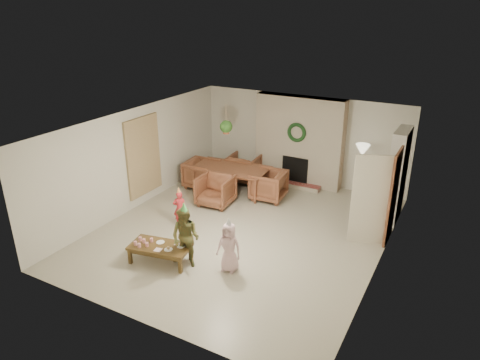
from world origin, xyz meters
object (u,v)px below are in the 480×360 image
Objects in this scene: coffee_table_top at (160,247)px; child_pink at (229,247)px; dining_chair_right at (268,185)px; dining_chair_near at (215,190)px; dining_table at (230,180)px; dining_chair_far at (244,168)px; child_plaid at (186,238)px; dining_chair_left at (202,174)px; child_red at (180,208)px.

coffee_table_top is 1.42m from child_pink.
dining_chair_near is at bearing -51.34° from dining_chair_right.
child_pink reaches higher than dining_table.
dining_chair_near is 1.00× the size of dining_chair_far.
dining_chair_near is 1.77m from dining_chair_far.
coffee_table_top is 0.61m from child_plaid.
dining_chair_left is 1.02× the size of child_red.
dining_chair_right is (1.04, 0.96, 0.00)m from dining_chair_near.
dining_chair_near is 1.00× the size of dining_chair_right.
coffee_table_top is (0.50, -3.69, -0.01)m from dining_table.
dining_chair_left is at bearing 100.09° from coffee_table_top.
child_pink reaches higher than dining_chair_near.
child_red is at bearing -163.82° from dining_chair_left.
child_red is 2.21m from child_pink.
dining_chair_near is 2.84m from child_plaid.
child_plaid is 1.23× the size of child_pink.
dining_table is 2.34× the size of dining_chair_near.
coffee_table_top is (0.57, -4.58, -0.05)m from dining_chair_far.
dining_chair_near is 1.25m from dining_chair_left.
child_red is (-0.14, -1.34, 0.03)m from dining_chair_near.
child_pink is at bearing -64.86° from dining_table.
child_red is at bearing 85.52° from dining_chair_far.
child_pink is (0.82, 0.26, -0.11)m from child_plaid.
child_pink reaches higher than coffee_table_top.
dining_chair_left is at bearing -180.00° from dining_table.
child_red is at bearing 100.75° from coffee_table_top.
child_plaid is (1.10, -4.43, 0.22)m from dining_chair_far.
dining_table is at bearing 86.97° from coffee_table_top.
child_red reaches higher than dining_table.
coffee_table_top is (0.44, -2.81, -0.05)m from dining_chair_near.
dining_chair_near and dining_chair_left have the same top height.
dining_table is 3.78m from child_pink.
child_red is (-0.58, 1.47, 0.08)m from coffee_table_top.
dining_chair_left is at bearing 135.00° from dining_chair_near.
dining_chair_near and dining_chair_right have the same top height.
child_red is 0.84× the size of child_pink.
coffee_table_top is at bearing -86.48° from dining_table.
child_red reaches higher than coffee_table_top.
child_red is (-0.01, -3.10, 0.03)m from dining_chair_far.
dining_chair_near is 3.00m from child_pink.
dining_table is 0.88m from dining_chair_near.
dining_chair_right is 2.59m from child_red.
coffee_table_top is 1.43× the size of child_red.
dining_chair_far is 0.71× the size of coffee_table_top.
dining_chair_near is 0.86× the size of child_pink.
dining_chair_far and dining_chair_left have the same top height.
child_pink is (1.92, -4.17, 0.11)m from dining_chair_far.
dining_chair_left is 2.30m from child_red.
dining_table is at bearing -124.30° from child_red.
dining_chair_far is 1.00× the size of dining_chair_left.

